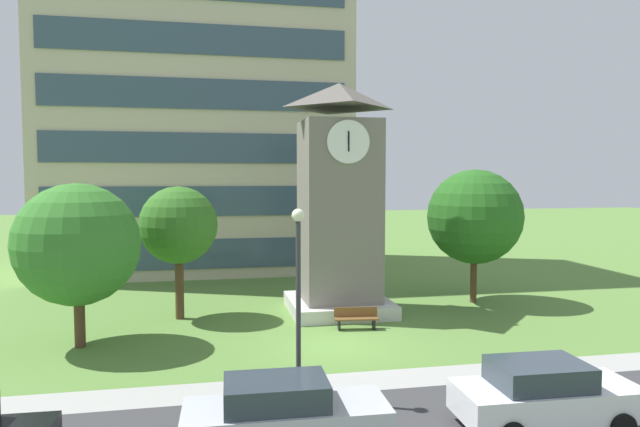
{
  "coord_description": "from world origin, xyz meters",
  "views": [
    {
      "loc": [
        -4.44,
        -20.04,
        6.27
      ],
      "look_at": [
        0.69,
        5.98,
        4.52
      ],
      "focal_mm": 31.38,
      "sensor_mm": 36.0,
      "label": 1
    }
  ],
  "objects_px": {
    "clock_tower": "(339,211)",
    "park_bench": "(356,318)",
    "tree_near_tower": "(475,217)",
    "tree_streetside": "(178,226)",
    "parked_car_silver": "(284,415)",
    "street_lamp": "(298,281)",
    "tree_by_building": "(78,245)",
    "parked_car_white": "(545,394)"
  },
  "relations": [
    {
      "from": "street_lamp",
      "to": "tree_by_building",
      "type": "distance_m",
      "value": 9.64
    },
    {
      "from": "tree_near_tower",
      "to": "tree_streetside",
      "type": "relative_size",
      "value": 1.13
    },
    {
      "from": "street_lamp",
      "to": "tree_streetside",
      "type": "relative_size",
      "value": 0.92
    },
    {
      "from": "tree_streetside",
      "to": "street_lamp",
      "type": "bearing_deg",
      "value": -69.48
    },
    {
      "from": "street_lamp",
      "to": "parked_car_silver",
      "type": "relative_size",
      "value": 1.14
    },
    {
      "from": "street_lamp",
      "to": "tree_near_tower",
      "type": "relative_size",
      "value": 0.81
    },
    {
      "from": "park_bench",
      "to": "tree_near_tower",
      "type": "xyz_separation_m",
      "value": [
        7.02,
        3.66,
        3.83
      ]
    },
    {
      "from": "tree_near_tower",
      "to": "tree_streetside",
      "type": "height_order",
      "value": "tree_near_tower"
    },
    {
      "from": "clock_tower",
      "to": "parked_car_white",
      "type": "relative_size",
      "value": 2.29
    },
    {
      "from": "park_bench",
      "to": "street_lamp",
      "type": "height_order",
      "value": "street_lamp"
    },
    {
      "from": "clock_tower",
      "to": "tree_streetside",
      "type": "height_order",
      "value": "clock_tower"
    },
    {
      "from": "park_bench",
      "to": "street_lamp",
      "type": "relative_size",
      "value": 0.34
    },
    {
      "from": "parked_car_white",
      "to": "clock_tower",
      "type": "bearing_deg",
      "value": 100.22
    },
    {
      "from": "parked_car_white",
      "to": "parked_car_silver",
      "type": "bearing_deg",
      "value": 179.4
    },
    {
      "from": "clock_tower",
      "to": "tree_near_tower",
      "type": "bearing_deg",
      "value": 4.74
    },
    {
      "from": "street_lamp",
      "to": "parked_car_white",
      "type": "relative_size",
      "value": 1.18
    },
    {
      "from": "tree_by_building",
      "to": "parked_car_silver",
      "type": "distance_m",
      "value": 11.61
    },
    {
      "from": "tree_by_building",
      "to": "parked_car_white",
      "type": "distance_m",
      "value": 16.19
    },
    {
      "from": "tree_near_tower",
      "to": "parked_car_silver",
      "type": "bearing_deg",
      "value": -130.33
    },
    {
      "from": "street_lamp",
      "to": "parked_car_white",
      "type": "xyz_separation_m",
      "value": [
        5.76,
        -2.87,
        -2.52
      ]
    },
    {
      "from": "tree_near_tower",
      "to": "tree_by_building",
      "type": "height_order",
      "value": "tree_near_tower"
    },
    {
      "from": "park_bench",
      "to": "parked_car_silver",
      "type": "xyz_separation_m",
      "value": [
        -4.26,
        -9.63,
        0.4
      ]
    },
    {
      "from": "park_bench",
      "to": "parked_car_silver",
      "type": "distance_m",
      "value": 10.54
    },
    {
      "from": "clock_tower",
      "to": "parked_car_silver",
      "type": "distance_m",
      "value": 13.93
    },
    {
      "from": "clock_tower",
      "to": "park_bench",
      "type": "xyz_separation_m",
      "value": [
        0.02,
        -3.07,
        -4.24
      ]
    },
    {
      "from": "clock_tower",
      "to": "parked_car_silver",
      "type": "xyz_separation_m",
      "value": [
        -4.24,
        -12.7,
        -3.84
      ]
    },
    {
      "from": "street_lamp",
      "to": "parked_car_silver",
      "type": "bearing_deg",
      "value": -105.58
    },
    {
      "from": "clock_tower",
      "to": "street_lamp",
      "type": "xyz_separation_m",
      "value": [
        -3.46,
        -9.9,
        -1.32
      ]
    },
    {
      "from": "park_bench",
      "to": "tree_streetside",
      "type": "bearing_deg",
      "value": 156.35
    },
    {
      "from": "street_lamp",
      "to": "parked_car_silver",
      "type": "height_order",
      "value": "street_lamp"
    },
    {
      "from": "tree_by_building",
      "to": "parked_car_white",
      "type": "bearing_deg",
      "value": -35.88
    },
    {
      "from": "tree_streetside",
      "to": "tree_by_building",
      "type": "xyz_separation_m",
      "value": [
        -3.4,
        -3.53,
        -0.33
      ]
    },
    {
      "from": "tree_near_tower",
      "to": "parked_car_silver",
      "type": "height_order",
      "value": "tree_near_tower"
    },
    {
      "from": "tree_near_tower",
      "to": "parked_car_silver",
      "type": "distance_m",
      "value": 17.77
    },
    {
      "from": "tree_streetside",
      "to": "parked_car_white",
      "type": "relative_size",
      "value": 1.28
    },
    {
      "from": "clock_tower",
      "to": "tree_near_tower",
      "type": "xyz_separation_m",
      "value": [
        7.04,
        0.58,
        -0.41
      ]
    },
    {
      "from": "parked_car_silver",
      "to": "parked_car_white",
      "type": "relative_size",
      "value": 1.03
    },
    {
      "from": "tree_near_tower",
      "to": "tree_streetside",
      "type": "distance_m",
      "value": 14.25
    },
    {
      "from": "tree_streetside",
      "to": "clock_tower",
      "type": "bearing_deg",
      "value": -0.68
    },
    {
      "from": "tree_by_building",
      "to": "tree_near_tower",
      "type": "bearing_deg",
      "value": 12.86
    },
    {
      "from": "tree_streetside",
      "to": "parked_car_silver",
      "type": "relative_size",
      "value": 1.24
    },
    {
      "from": "park_bench",
      "to": "tree_by_building",
      "type": "xyz_separation_m",
      "value": [
        -10.61,
        -0.37,
        3.34
      ]
    }
  ]
}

